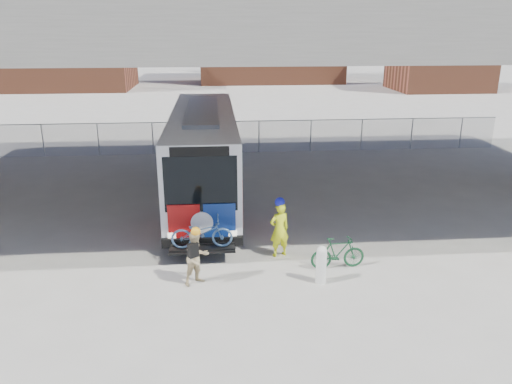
{
  "coord_description": "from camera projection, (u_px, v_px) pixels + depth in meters",
  "views": [
    {
      "loc": [
        -1.54,
        -15.93,
        6.89
      ],
      "look_at": [
        -0.19,
        -0.06,
        1.6
      ],
      "focal_mm": 35.0,
      "sensor_mm": 36.0,
      "label": 1
    }
  ],
  "objects": [
    {
      "name": "cyclist_hivis",
      "position": [
        279.0,
        228.0,
        15.51
      ],
      "size": [
        0.75,
        0.61,
        1.94
      ],
      "rotation": [
        0.0,
        0.0,
        3.47
      ],
      "color": "#F2FF1A",
      "rests_on": "ground"
    },
    {
      "name": "ground",
      "position": [
        261.0,
        235.0,
        17.36
      ],
      "size": [
        160.0,
        160.0,
        0.0
      ],
      "primitive_type": "plane",
      "color": "#9E9991",
      "rests_on": "ground"
    },
    {
      "name": "chainlink_fence",
      "position": [
        241.0,
        128.0,
        28.26
      ],
      "size": [
        30.0,
        0.06,
        30.0
      ],
      "color": "gray",
      "rests_on": "ground"
    },
    {
      "name": "overpass",
      "position": [
        252.0,
        36.0,
        19.08
      ],
      "size": [
        40.0,
        16.0,
        7.95
      ],
      "color": "#605E59",
      "rests_on": "ground"
    },
    {
      "name": "brick_buildings",
      "position": [
        234.0,
        39.0,
        61.35
      ],
      "size": [
        54.0,
        22.0,
        12.0
      ],
      "color": "brown",
      "rests_on": "ground"
    },
    {
      "name": "cyclist_tan",
      "position": [
        197.0,
        257.0,
        13.83
      ],
      "size": [
        0.96,
        0.91,
        1.71
      ],
      "rotation": [
        0.0,
        0.0,
        0.58
      ],
      "color": "tan",
      "rests_on": "ground"
    },
    {
      "name": "bus",
      "position": [
        204.0,
        147.0,
        20.92
      ],
      "size": [
        2.67,
        12.9,
        3.69
      ],
      "color": "silver",
      "rests_on": "ground"
    },
    {
      "name": "bike_parked",
      "position": [
        338.0,
        253.0,
        14.83
      ],
      "size": [
        1.67,
        0.58,
        0.99
      ],
      "primitive_type": "imported",
      "rotation": [
        0.0,
        0.0,
        1.64
      ],
      "color": "#164526",
      "rests_on": "ground"
    },
    {
      "name": "bollard",
      "position": [
        321.0,
        263.0,
        13.94
      ],
      "size": [
        0.29,
        0.29,
        1.13
      ],
      "color": "silver",
      "rests_on": "ground"
    }
  ]
}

